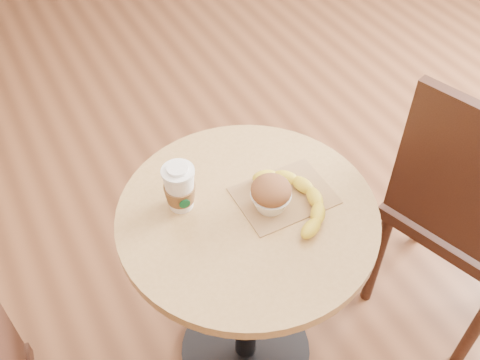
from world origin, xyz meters
The scene contains 6 objects.
cafe_table centered at (-0.01, -0.01, 0.52)m, with size 0.66×0.66×0.75m.
chair_right centered at (0.66, -0.18, 0.55)m, with size 0.55×0.55×0.99m.
kraft_bag centered at (0.10, -0.01, 0.75)m, with size 0.24×0.18×0.00m, color #99724A.
coffee_cup centered at (-0.14, 0.09, 0.81)m, with size 0.08×0.08×0.13m.
muffin centered at (0.05, -0.03, 0.80)m, with size 0.10×0.10×0.09m.
banana centered at (0.12, -0.05, 0.77)m, with size 0.14×0.27×0.04m, color yellow, non-canonical shape.
Camera 1 is at (-0.45, -0.79, 1.82)m, focal length 42.00 mm.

